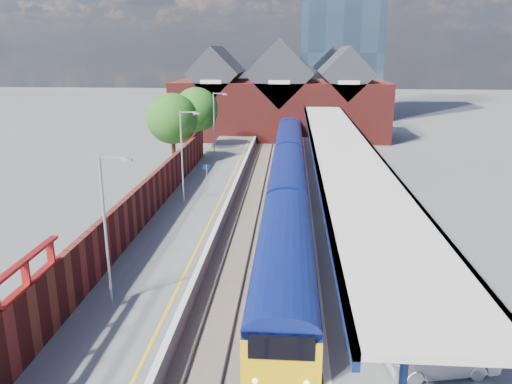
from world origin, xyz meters
TOP-DOWN VIEW (x-y plane):
  - ground at (0.00, 30.00)m, footprint 240.00×240.00m
  - ballast_bed at (0.00, 20.00)m, footprint 6.00×76.00m
  - rails at (0.00, 20.00)m, footprint 4.51×76.00m
  - left_platform at (-5.50, 20.00)m, footprint 5.00×76.00m
  - right_platform at (6.00, 20.00)m, footprint 6.00×76.00m
  - coping_left at (-3.15, 20.00)m, footprint 0.30×76.00m
  - coping_right at (3.15, 20.00)m, footprint 0.30×76.00m
  - yellow_line at (-3.75, 20.00)m, footprint 0.14×76.00m
  - train at (1.49, 33.34)m, footprint 2.87×65.90m
  - canopy at (5.48, 21.95)m, footprint 4.50×52.00m
  - lamp_post_b at (-6.36, 6.00)m, footprint 1.48×0.18m
  - lamp_post_c at (-6.36, 22.00)m, footprint 1.48×0.18m
  - lamp_post_d at (-6.36, 38.00)m, footprint 1.48×0.18m
  - platform_sign at (-5.00, 24.00)m, footprint 0.55×0.08m
  - brick_wall at (-8.10, 13.54)m, footprint 0.35×50.00m
  - station_building at (0.00, 58.00)m, footprint 30.00×12.12m
  - glass_tower at (10.00, 80.00)m, footprint 14.20×14.20m
  - tree_near at (-10.35, 35.91)m, footprint 5.20×5.20m
  - tree_far at (-9.35, 43.91)m, footprint 5.20×5.20m
  - parked_car_red at (7.43, 3.43)m, footprint 4.55×2.55m
  - parked_car_silver at (7.22, 1.72)m, footprint 4.22×2.21m
  - parked_car_dark at (6.84, 18.79)m, footprint 4.32×2.29m
  - parked_car_blue at (7.05, 10.65)m, footprint 4.41×2.41m

SIDE VIEW (x-z plane):
  - ground at x=0.00m, z-range 0.00..0.00m
  - ballast_bed at x=0.00m, z-range 0.00..0.06m
  - rails at x=0.00m, z-range 0.05..0.19m
  - left_platform at x=-5.50m, z-range 0.00..1.00m
  - right_platform at x=6.00m, z-range 0.00..1.00m
  - yellow_line at x=-3.75m, z-range 1.00..1.01m
  - coping_left at x=-3.15m, z-range 1.00..1.05m
  - coping_right at x=3.15m, z-range 1.00..1.05m
  - parked_car_blue at x=7.05m, z-range 1.00..2.17m
  - parked_car_dark at x=6.84m, z-range 1.00..2.19m
  - parked_car_silver at x=7.22m, z-range 1.00..2.32m
  - parked_car_red at x=7.43m, z-range 1.00..2.46m
  - train at x=1.49m, z-range 0.40..3.85m
  - brick_wall at x=-8.10m, z-range 0.52..4.38m
  - platform_sign at x=-5.00m, z-range 1.44..3.94m
  - lamp_post_b at x=-6.36m, z-range 1.49..8.49m
  - lamp_post_c at x=-6.36m, z-range 1.49..8.49m
  - lamp_post_d at x=-6.36m, z-range 1.49..8.49m
  - canopy at x=5.48m, z-range 3.01..7.49m
  - tree_near at x=-10.35m, z-range 1.30..9.40m
  - tree_far at x=-9.35m, z-range 1.30..9.40m
  - station_building at x=0.00m, z-range -1.44..12.34m
  - glass_tower at x=10.00m, z-range 0.05..40.35m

